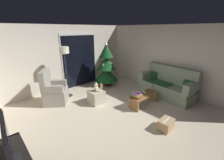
# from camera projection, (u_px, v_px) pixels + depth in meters

# --- Properties ---
(ground_plane) EXTENTS (7.00, 7.00, 0.00)m
(ground_plane) POSITION_uv_depth(u_px,v_px,m) (118.00, 118.00, 4.16)
(ground_plane) COLOR beige
(wall_back) EXTENTS (5.72, 0.12, 2.50)m
(wall_back) POSITION_uv_depth(u_px,v_px,m) (64.00, 58.00, 5.89)
(wall_back) COLOR beige
(wall_back) RESTS_ON ground
(wall_right) EXTENTS (0.12, 6.00, 2.50)m
(wall_right) POSITION_uv_depth(u_px,v_px,m) (173.00, 60.00, 5.58)
(wall_right) COLOR beige
(wall_right) RESTS_ON ground
(patio_door_frame) EXTENTS (1.60, 0.02, 2.20)m
(patio_door_frame) POSITION_uv_depth(u_px,v_px,m) (80.00, 60.00, 6.30)
(patio_door_frame) COLOR silver
(patio_door_frame) RESTS_ON ground
(patio_door_glass) EXTENTS (1.50, 0.02, 2.10)m
(patio_door_glass) POSITION_uv_depth(u_px,v_px,m) (80.00, 61.00, 6.31)
(patio_door_glass) COLOR black
(patio_door_glass) RESTS_ON ground
(couch) EXTENTS (0.92, 1.99, 1.08)m
(couch) POSITION_uv_depth(u_px,v_px,m) (167.00, 86.00, 5.41)
(couch) COLOR gray
(couch) RESTS_ON ground
(coffee_table) EXTENTS (1.10, 0.40, 0.37)m
(coffee_table) POSITION_uv_depth(u_px,v_px,m) (144.00, 98.00, 4.81)
(coffee_table) COLOR olive
(coffee_table) RESTS_ON ground
(remote_white) EXTENTS (0.10, 0.16, 0.02)m
(remote_white) POSITION_uv_depth(u_px,v_px,m) (144.00, 92.00, 4.93)
(remote_white) COLOR silver
(remote_white) RESTS_ON coffee_table
(remote_silver) EXTENTS (0.12, 0.15, 0.02)m
(remote_silver) POSITION_uv_depth(u_px,v_px,m) (140.00, 94.00, 4.76)
(remote_silver) COLOR #ADADB2
(remote_silver) RESTS_ON coffee_table
(book_stack) EXTENTS (0.26, 0.23, 0.14)m
(book_stack) POSITION_uv_depth(u_px,v_px,m) (137.00, 95.00, 4.53)
(book_stack) COLOR #A32D28
(book_stack) RESTS_ON coffee_table
(cell_phone) EXTENTS (0.12, 0.16, 0.01)m
(cell_phone) POSITION_uv_depth(u_px,v_px,m) (137.00, 93.00, 4.50)
(cell_phone) COLOR black
(cell_phone) RESTS_ON book_stack
(christmas_tree) EXTENTS (0.99, 0.99, 1.85)m
(christmas_tree) POSITION_uv_depth(u_px,v_px,m) (106.00, 67.00, 6.36)
(christmas_tree) COLOR #4C1E19
(christmas_tree) RESTS_ON ground
(armchair) EXTENTS (0.96, 0.96, 1.13)m
(armchair) POSITION_uv_depth(u_px,v_px,m) (54.00, 92.00, 4.89)
(armchair) COLOR gray
(armchair) RESTS_ON ground
(floor_lamp) EXTENTS (0.32, 0.32, 1.78)m
(floor_lamp) POSITION_uv_depth(u_px,v_px,m) (64.00, 55.00, 5.06)
(floor_lamp) COLOR #2D2D30
(floor_lamp) RESTS_ON ground
(television) EXTENTS (0.23, 0.84, 0.61)m
(television) POSITION_uv_depth(u_px,v_px,m) (8.00, 146.00, 1.72)
(television) COLOR black
(television) RESTS_ON media_shelf
(ottoman) EXTENTS (0.44, 0.44, 0.43)m
(ottoman) POSITION_uv_depth(u_px,v_px,m) (96.00, 97.00, 4.95)
(ottoman) COLOR #B2A893
(ottoman) RESTS_ON ground
(teddy_bear_cream) EXTENTS (0.21, 0.22, 0.29)m
(teddy_bear_cream) POSITION_uv_depth(u_px,v_px,m) (96.00, 88.00, 4.84)
(teddy_bear_cream) COLOR beige
(teddy_bear_cream) RESTS_ON ottoman
(teddy_bear_honey_by_tree) EXTENTS (0.20, 0.20, 0.29)m
(teddy_bear_honey_by_tree) POSITION_uv_depth(u_px,v_px,m) (102.00, 87.00, 6.01)
(teddy_bear_honey_by_tree) COLOR tan
(teddy_bear_honey_by_tree) RESTS_ON ground
(cardboard_box_taped_mid_floor) EXTENTS (0.44, 0.31, 0.26)m
(cardboard_box_taped_mid_floor) POSITION_uv_depth(u_px,v_px,m) (166.00, 124.00, 3.67)
(cardboard_box_taped_mid_floor) COLOR tan
(cardboard_box_taped_mid_floor) RESTS_ON ground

